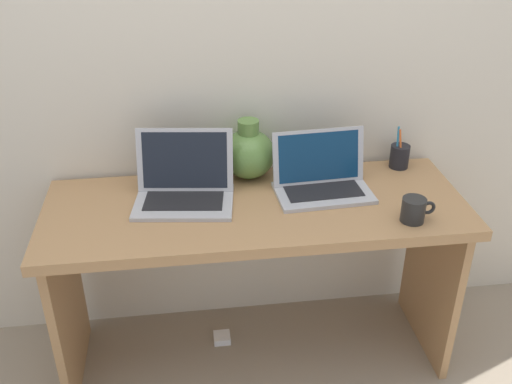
% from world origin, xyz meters
% --- Properties ---
extents(ground_plane, '(6.00, 6.00, 0.00)m').
position_xyz_m(ground_plane, '(0.00, 0.00, 0.00)').
color(ground_plane, gray).
extents(back_wall, '(4.40, 0.04, 2.40)m').
position_xyz_m(back_wall, '(0.00, 0.32, 1.20)').
color(back_wall, beige).
rests_on(back_wall, ground).
extents(desk, '(1.51, 0.56, 0.72)m').
position_xyz_m(desk, '(0.00, 0.00, 0.57)').
color(desk, '#AD7F51').
rests_on(desk, ground).
extents(laptop_left, '(0.38, 0.29, 0.24)m').
position_xyz_m(laptop_left, '(-0.25, 0.08, 0.79)').
color(laptop_left, '#B2B2B7').
rests_on(laptop_left, desk).
extents(laptop_right, '(0.36, 0.24, 0.22)m').
position_xyz_m(laptop_right, '(0.25, 0.07, 0.78)').
color(laptop_right, '#B2B2B7').
rests_on(laptop_right, desk).
extents(green_vase, '(0.20, 0.20, 0.23)m').
position_xyz_m(green_vase, '(0.00, 0.22, 0.82)').
color(green_vase, '#5B843D').
rests_on(green_vase, desk).
extents(coffee_mug, '(0.12, 0.08, 0.09)m').
position_xyz_m(coffee_mug, '(0.52, -0.18, 0.77)').
color(coffee_mug, black).
rests_on(coffee_mug, desk).
extents(pen_cup, '(0.08, 0.08, 0.17)m').
position_xyz_m(pen_cup, '(0.61, 0.22, 0.77)').
color(pen_cup, black).
rests_on(pen_cup, desk).
extents(power_brick, '(0.07, 0.07, 0.03)m').
position_xyz_m(power_brick, '(-0.13, 0.09, 0.01)').
color(power_brick, white).
rests_on(power_brick, ground).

